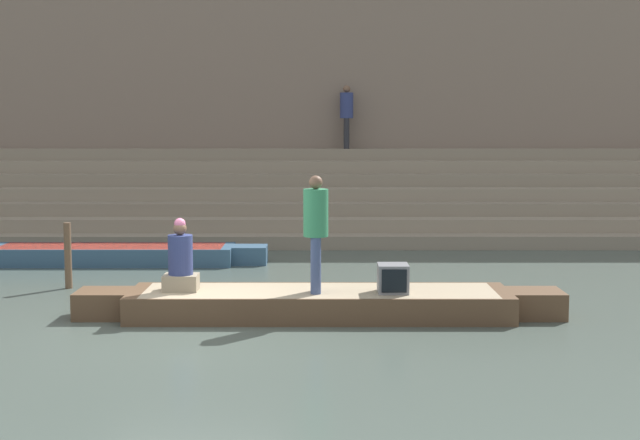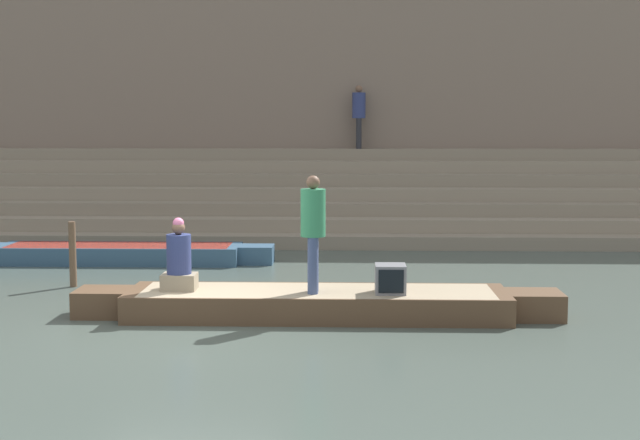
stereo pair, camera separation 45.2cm
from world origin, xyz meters
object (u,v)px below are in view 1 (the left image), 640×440
person_on_steps (347,112)px  rowboat_main (320,303)px  person_standing (316,226)px  mooring_post (68,256)px  person_rowing (181,262)px  moored_boat_shore (112,254)px  tv_set (393,278)px

person_on_steps → rowboat_main: bearing=-139.7°
person_standing → mooring_post: bearing=163.5°
person_rowing → person_on_steps: (2.73, 10.99, 2.26)m
moored_boat_shore → mooring_post: (-0.13, -2.64, 0.37)m
person_standing → person_rowing: bearing=-171.4°
person_standing → mooring_post: person_standing is taller
rowboat_main → person_on_steps: bearing=84.0°
person_rowing → person_standing: bearing=-11.6°
person_rowing → tv_set: (3.08, -0.15, -0.21)m
person_standing → mooring_post: (-4.24, 2.39, -0.80)m
tv_set → moored_boat_shore: tv_set is taller
person_standing → tv_set: size_ratio=3.82×
moored_boat_shore → mooring_post: bearing=-89.0°
mooring_post → person_rowing: bearing=-44.6°
person_on_steps → mooring_post: bearing=-165.8°
moored_boat_shore → person_on_steps: size_ratio=3.72×
person_rowing → tv_set: bearing=-10.0°
mooring_post → moored_boat_shore: bearing=87.2°
rowboat_main → person_rowing: size_ratio=6.67×
rowboat_main → person_standing: bearing=-110.7°
tv_set → moored_boat_shore: bearing=127.6°
moored_boat_shore → person_rowing: bearing=-62.5°
rowboat_main → mooring_post: mooring_post is taller
mooring_post → rowboat_main: bearing=-27.5°
rowboat_main → person_standing: (-0.05, -0.16, 1.15)m
person_rowing → moored_boat_shore: (-2.15, 4.89, -0.62)m
tv_set → moored_boat_shore: size_ratio=0.07×
tv_set → moored_boat_shore: 7.27m
rowboat_main → person_on_steps: (0.71, 10.98, 2.86)m
person_standing → rowboat_main: bearing=84.5°
tv_set → mooring_post: mooring_post is taller
tv_set → moored_boat_shore: (-5.23, 5.04, -0.40)m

